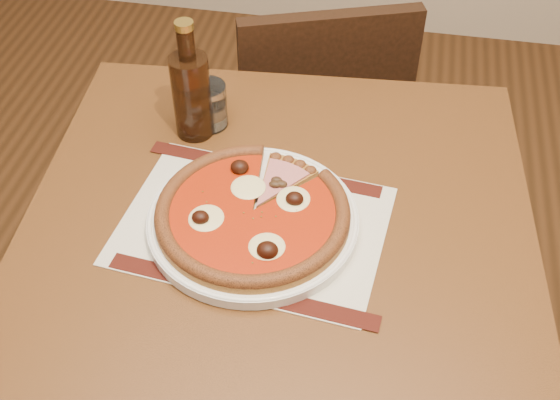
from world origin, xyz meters
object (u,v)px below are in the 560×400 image
object	(u,v)px
plate	(253,221)
water_glass	(208,105)
chair_far	(316,121)
pizza	(253,212)
table	(278,264)
bottle	(191,92)

from	to	relation	value
plate	water_glass	xyz separation A→B (m)	(-0.13, 0.23, 0.03)
chair_far	pizza	bearing A→B (deg)	68.70
chair_far	plate	xyz separation A→B (m)	(-0.01, -0.62, 0.29)
table	water_glass	bearing A→B (deg)	127.55
chair_far	table	bearing A→B (deg)	72.06
pizza	water_glass	bearing A→B (deg)	119.56
table	pizza	bearing A→B (deg)	-159.18
table	water_glass	distance (m)	0.31
chair_far	plate	size ratio (longest dim) A/B	2.51
chair_far	pizza	size ratio (longest dim) A/B	2.73
chair_far	pizza	distance (m)	0.70
bottle	table	bearing A→B (deg)	-45.71
plate	water_glass	bearing A→B (deg)	119.55
bottle	water_glass	bearing A→B (deg)	55.04
chair_far	bottle	size ratio (longest dim) A/B	3.69
table	chair_far	bearing A→B (deg)	92.04
table	water_glass	size ratio (longest dim) A/B	10.49
plate	table	bearing A→B (deg)	20.90
plate	water_glass	world-z (taller)	water_glass
pizza	water_glass	xyz separation A→B (m)	(-0.13, 0.23, 0.01)
chair_far	water_glass	size ratio (longest dim) A/B	9.96
plate	water_glass	size ratio (longest dim) A/B	3.97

